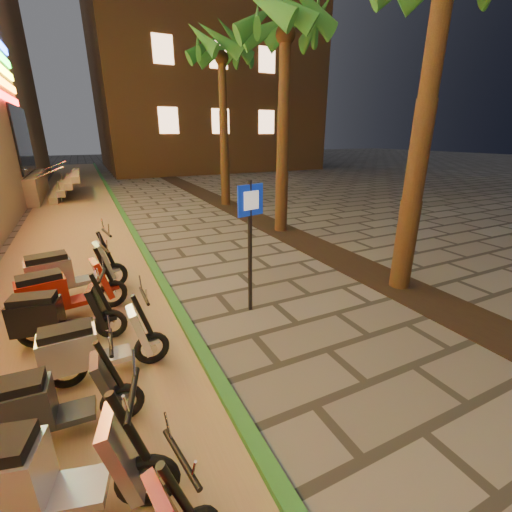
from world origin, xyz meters
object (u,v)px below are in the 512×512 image
scooter_6 (44,405)px  scooter_9 (61,293)px  scooter_7 (91,348)px  pedestrian_sign (250,229)px  scooter_5 (33,478)px  scooter_8 (55,316)px  scooter_10 (66,273)px

scooter_6 → scooter_9: size_ratio=0.88×
scooter_6 → scooter_7: 0.96m
pedestrian_sign → scooter_9: bearing=146.8°
scooter_5 → scooter_8: scooter_5 is taller
scooter_8 → scooter_10: scooter_10 is taller
scooter_5 → scooter_6: scooter_5 is taller
scooter_6 → scooter_7: (0.46, 0.84, 0.01)m
scooter_5 → pedestrian_sign: bearing=54.1°
scooter_9 → scooter_10: scooter_10 is taller
scooter_7 → scooter_5: bearing=-105.9°
scooter_7 → scooter_9: scooter_9 is taller
scooter_9 → scooter_10: size_ratio=0.96×
scooter_7 → pedestrian_sign: bearing=16.0°
scooter_5 → scooter_7: (0.46, 1.77, -0.06)m
scooter_6 → scooter_10: 3.63m
scooter_5 → scooter_7: scooter_5 is taller
scooter_6 → scooter_7: size_ratio=0.97×
scooter_8 → scooter_9: size_ratio=0.93×
scooter_6 → scooter_10: (0.12, 3.62, 0.08)m
scooter_6 → scooter_8: size_ratio=0.95×
pedestrian_sign → scooter_10: size_ratio=1.31×
scooter_9 → scooter_7: bearing=-88.7°
scooter_5 → scooter_8: bearing=104.1°
scooter_7 → scooter_6: bearing=-120.0°
pedestrian_sign → scooter_10: pedestrian_sign is taller
scooter_5 → scooter_6: size_ratio=1.16×
scooter_5 → scooter_7: size_ratio=1.13×
pedestrian_sign → scooter_5: (-3.11, -2.60, -0.99)m
scooter_5 → scooter_10: 4.56m
scooter_6 → scooter_9: scooter_9 is taller
scooter_9 → scooter_8: bearing=-104.7°
pedestrian_sign → scooter_5: pedestrian_sign is taller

